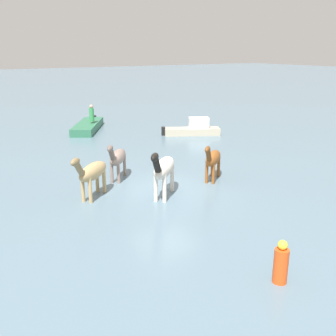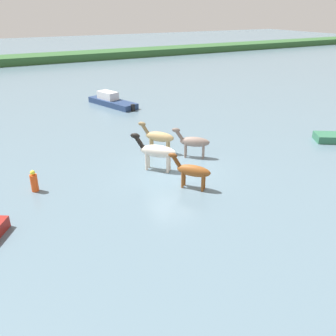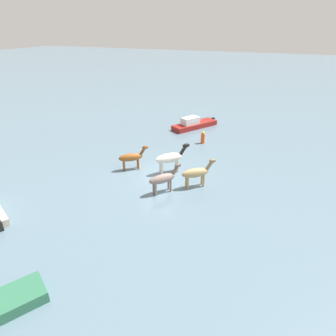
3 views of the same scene
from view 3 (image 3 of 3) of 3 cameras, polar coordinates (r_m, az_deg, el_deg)
ground_plane at (r=21.23m, az=-1.45°, el=-1.37°), size 206.37×206.37×0.00m
horse_pinto_flank at (r=21.15m, az=0.47°, el=1.96°), size 2.16×2.19×2.07m
horse_dun_straggler at (r=21.84m, az=-7.07°, el=2.09°), size 1.71×1.98×1.77m
horse_lead at (r=18.65m, az=-0.93°, el=-2.06°), size 2.03×1.76×1.81m
horse_gray_outer at (r=19.38m, az=5.56°, el=-0.92°), size 1.85×2.09×1.88m
boat_tender_starboard at (r=31.11m, az=5.04°, el=8.37°), size 5.06×3.95×1.35m
buoy_channel_marker at (r=26.97m, az=6.78°, el=5.85°), size 0.36×0.36×1.14m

